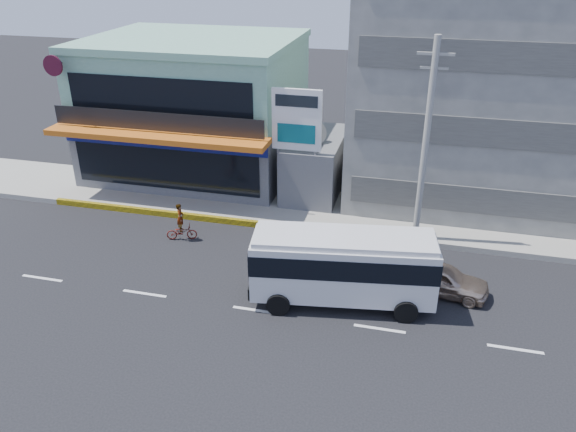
# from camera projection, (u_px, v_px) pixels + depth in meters

# --- Properties ---
(ground) EXTENTS (120.00, 120.00, 0.00)m
(ground) POSITION_uv_depth(u_px,v_px,m) (256.00, 310.00, 22.89)
(ground) COLOR black
(ground) RESTS_ON ground
(sidewalk) EXTENTS (70.00, 5.00, 0.30)m
(sidewalk) POSITION_uv_depth(u_px,v_px,m) (397.00, 219.00, 30.00)
(sidewalk) COLOR gray
(sidewalk) RESTS_ON ground
(shop_building) EXTENTS (12.40, 11.70, 8.00)m
(shop_building) POSITION_uv_depth(u_px,v_px,m) (197.00, 110.00, 34.96)
(shop_building) COLOR #4A4B50
(shop_building) RESTS_ON ground
(concrete_building) EXTENTS (16.00, 12.00, 14.00)m
(concrete_building) POSITION_uv_depth(u_px,v_px,m) (508.00, 73.00, 30.65)
(concrete_building) COLOR gray
(concrete_building) RESTS_ON ground
(gap_structure) EXTENTS (3.00, 6.00, 3.50)m
(gap_structure) POSITION_uv_depth(u_px,v_px,m) (316.00, 166.00, 32.54)
(gap_structure) COLOR #4A4B50
(gap_structure) RESTS_ON ground
(satellite_dish) EXTENTS (1.50, 1.50, 0.15)m
(satellite_dish) POSITION_uv_depth(u_px,v_px,m) (313.00, 142.00, 30.86)
(satellite_dish) COLOR slate
(satellite_dish) RESTS_ON gap_structure
(billboard) EXTENTS (2.60, 0.18, 6.90)m
(billboard) POSITION_uv_depth(u_px,v_px,m) (297.00, 127.00, 28.80)
(billboard) COLOR gray
(billboard) RESTS_ON ground
(utility_pole_near) EXTENTS (1.60, 0.30, 10.00)m
(utility_pole_near) POSITION_uv_depth(u_px,v_px,m) (426.00, 144.00, 25.74)
(utility_pole_near) COLOR #999993
(utility_pole_near) RESTS_ON ground
(minibus) EXTENTS (7.68, 3.46, 3.10)m
(minibus) POSITION_uv_depth(u_px,v_px,m) (343.00, 263.00, 22.67)
(minibus) COLOR silver
(minibus) RESTS_ON ground
(sedan) EXTENTS (4.10, 2.24, 1.32)m
(sedan) POSITION_uv_depth(u_px,v_px,m) (442.00, 279.00, 23.79)
(sedan) COLOR beige
(sedan) RESTS_ON ground
(motorcycle_rider) EXTENTS (1.60, 0.97, 1.94)m
(motorcycle_rider) POSITION_uv_depth(u_px,v_px,m) (181.00, 228.00, 28.04)
(motorcycle_rider) COLOR #4F110B
(motorcycle_rider) RESTS_ON ground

